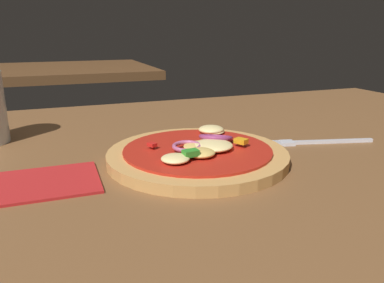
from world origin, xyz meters
The scene contains 5 objects.
dining_table centered at (0.00, 0.00, 0.02)m, with size 1.41×0.93×0.04m.
pizza centered at (0.04, 0.04, 0.05)m, with size 0.23×0.23×0.03m.
fork centered at (0.23, 0.05, 0.04)m, with size 0.17×0.05×0.01m.
napkin centered at (-0.16, 0.03, 0.04)m, with size 0.15×0.10×0.00m.
background_table centered at (-0.05, 1.45, 0.02)m, with size 0.76×0.67×0.04m.
Camera 1 is at (-0.13, -0.38, 0.20)m, focal length 35.14 mm.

